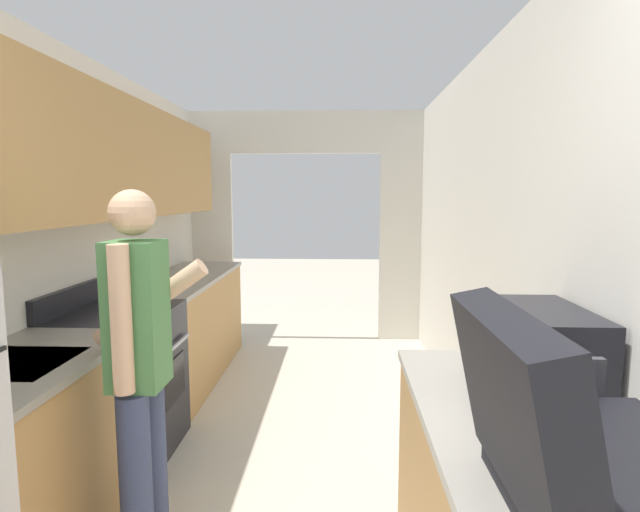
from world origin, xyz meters
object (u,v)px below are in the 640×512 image
object	(u,v)px
range_oven	(120,383)
microwave	(533,350)
person	(140,372)
suitcase	(579,458)

from	to	relation	value
range_oven	microwave	world-z (taller)	microwave
person	microwave	bearing A→B (deg)	-98.31
range_oven	person	world-z (taller)	person
range_oven	person	size ratio (longest dim) A/B	0.64
microwave	range_oven	bearing A→B (deg)	150.64
range_oven	person	xyz separation A→B (m)	(0.52, -0.92, 0.41)
range_oven	suitcase	xyz separation A→B (m)	(1.85, -1.87, 0.60)
person	range_oven	bearing A→B (deg)	29.64
person	suitcase	distance (m)	1.65
suitcase	range_oven	bearing A→B (deg)	134.69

